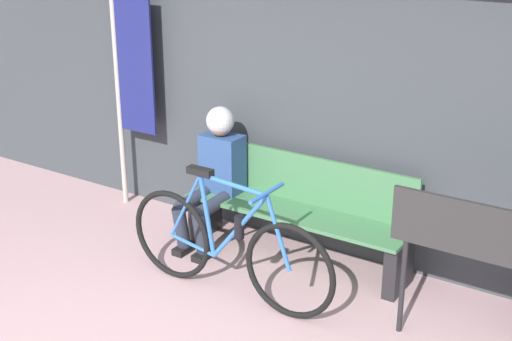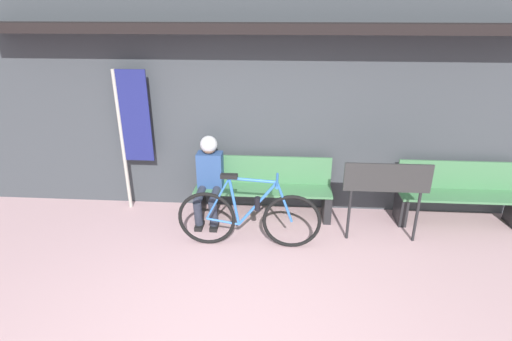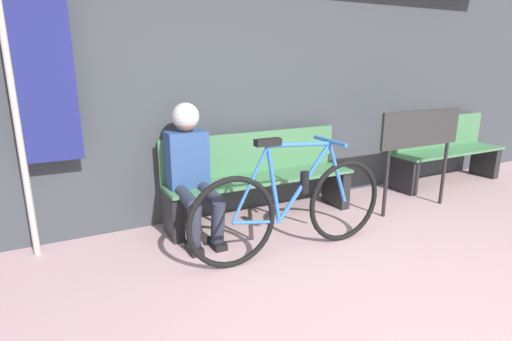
{
  "view_description": "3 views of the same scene",
  "coord_description": "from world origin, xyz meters",
  "px_view_note": "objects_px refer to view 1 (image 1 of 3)",
  "views": [
    {
      "loc": [
        2.71,
        -2.34,
        2.71
      ],
      "look_at": [
        0.03,
        1.76,
        0.85
      ],
      "focal_mm": 50.0,
      "sensor_mm": 36.0,
      "label": 1
    },
    {
      "loc": [
        0.43,
        -2.83,
        2.76
      ],
      "look_at": [
        0.11,
        1.66,
        0.88
      ],
      "focal_mm": 28.0,
      "sensor_mm": 36.0,
      "label": 2
    },
    {
      "loc": [
        -1.55,
        -1.12,
        1.48
      ],
      "look_at": [
        -0.14,
        1.64,
        0.64
      ],
      "focal_mm": 28.0,
      "sensor_mm": 36.0,
      "label": 3
    }
  ],
  "objects_px": {
    "park_bench_near": "(299,212)",
    "person_seated": "(215,168)",
    "bicycle": "(228,248)",
    "banner_pole": "(130,76)",
    "signboard": "(472,241)"
  },
  "relations": [
    {
      "from": "person_seated",
      "to": "banner_pole",
      "type": "xyz_separation_m",
      "value": [
        -1.08,
        0.21,
        0.58
      ]
    },
    {
      "from": "banner_pole",
      "to": "signboard",
      "type": "height_order",
      "value": "banner_pole"
    },
    {
      "from": "bicycle",
      "to": "person_seated",
      "type": "distance_m",
      "value": 0.94
    },
    {
      "from": "park_bench_near",
      "to": "person_seated",
      "type": "bearing_deg",
      "value": -170.56
    },
    {
      "from": "park_bench_near",
      "to": "signboard",
      "type": "bearing_deg",
      "value": -19.9
    },
    {
      "from": "park_bench_near",
      "to": "bicycle",
      "type": "height_order",
      "value": "bicycle"
    },
    {
      "from": "bicycle",
      "to": "person_seated",
      "type": "height_order",
      "value": "person_seated"
    },
    {
      "from": "signboard",
      "to": "park_bench_near",
      "type": "bearing_deg",
      "value": 160.1
    },
    {
      "from": "signboard",
      "to": "banner_pole",
      "type": "bearing_deg",
      "value": 169.16
    },
    {
      "from": "bicycle",
      "to": "signboard",
      "type": "height_order",
      "value": "signboard"
    },
    {
      "from": "banner_pole",
      "to": "park_bench_near",
      "type": "bearing_deg",
      "value": -2.76
    },
    {
      "from": "bicycle",
      "to": "signboard",
      "type": "distance_m",
      "value": 1.7
    },
    {
      "from": "park_bench_near",
      "to": "banner_pole",
      "type": "distance_m",
      "value": 1.99
    },
    {
      "from": "park_bench_near",
      "to": "person_seated",
      "type": "distance_m",
      "value": 0.78
    },
    {
      "from": "park_bench_near",
      "to": "person_seated",
      "type": "relative_size",
      "value": 1.61
    }
  ]
}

